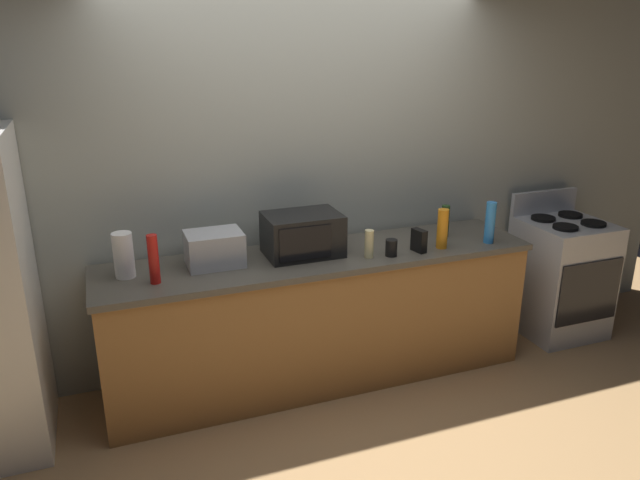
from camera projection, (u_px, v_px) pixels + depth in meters
ground_plane at (342, 408)px, 3.83m from camera, size 8.00×8.00×0.00m
back_wall at (299, 173)px, 4.11m from camera, size 6.40×0.10×2.70m
counter_run at (320, 317)px, 4.04m from camera, size 2.84×0.64×0.90m
stove_range at (560, 276)px, 4.70m from camera, size 0.60×0.61×1.08m
microwave at (303, 234)px, 3.86m from camera, size 0.48×0.35×0.27m
toaster_oven at (214, 249)px, 3.69m from camera, size 0.34×0.26×0.21m
paper_towel_roll at (124, 255)px, 3.49m from camera, size 0.12×0.12×0.27m
cordless_phone at (419, 241)px, 3.93m from camera, size 0.07×0.12×0.15m
bottle_hot_sauce at (154, 259)px, 3.41m from camera, size 0.06×0.06×0.29m
bottle_hand_soap at (369, 244)px, 3.82m from camera, size 0.06×0.06×0.18m
bottle_dish_soap at (442, 229)px, 3.97m from camera, size 0.07×0.07×0.27m
bottle_wine at (445, 221)px, 4.21m from camera, size 0.06×0.06×0.22m
bottle_spray_cleaner at (490, 223)px, 4.07m from camera, size 0.07×0.07×0.28m
mug_black at (391, 248)px, 3.86m from camera, size 0.08×0.08×0.11m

